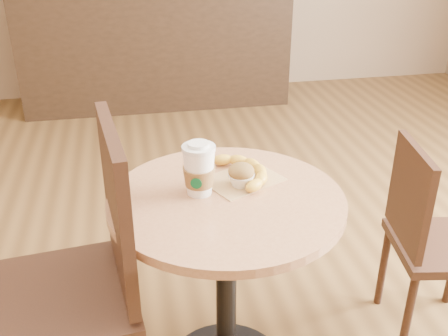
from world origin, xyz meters
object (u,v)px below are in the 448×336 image
chair_right (429,237)px  coffee_cup (199,171)px  muffin (241,175)px  chair_left (79,280)px  cafe_table (226,250)px  banana (244,171)px

chair_right → coffee_cup: coffee_cup is taller
muffin → chair_left: bearing=-163.5°
cafe_table → chair_right: (0.80, 0.08, -0.10)m
chair_left → banana: chair_left is taller
chair_right → muffin: size_ratio=9.41×
muffin → banana: (0.02, 0.06, -0.02)m
banana → cafe_table: bearing=-138.0°
cafe_table → coffee_cup: 0.29m
coffee_cup → banana: (0.16, 0.08, -0.06)m
chair_left → chair_right: bearing=91.0°
muffin → coffee_cup: bearing=-171.6°
chair_left → coffee_cup: 0.48m
coffee_cup → banana: 0.19m
chair_left → chair_right: 1.28m
chair_left → cafe_table: bearing=94.9°
coffee_cup → muffin: coffee_cup is taller
cafe_table → chair_left: size_ratio=0.72×
muffin → cafe_table: bearing=-135.1°
chair_right → banana: (-0.71, 0.04, 0.33)m
cafe_table → banana: 0.27m
chair_left → muffin: bearing=99.8°
cafe_table → chair_left: chair_left is taller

